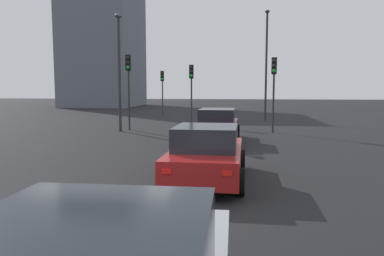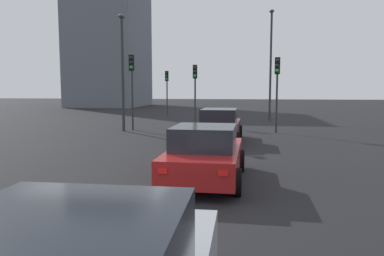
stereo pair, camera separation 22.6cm
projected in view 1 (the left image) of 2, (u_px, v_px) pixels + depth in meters
name	position (u px, v px, depth m)	size (l,w,h in m)	color
ground_plane	(115.00, 219.00, 7.18)	(160.00, 160.00, 0.20)	black
car_maroon_left_lead	(217.00, 126.00, 16.94)	(4.65, 2.04, 1.52)	#510F16
car_red_left_second	(207.00, 154.00, 9.70)	(4.18, 2.06, 1.47)	maroon
traffic_light_near_left	(162.00, 84.00, 32.95)	(0.32, 0.29, 3.99)	#2D2D30
traffic_light_near_right	(128.00, 76.00, 21.44)	(0.32, 0.29, 4.37)	#2D2D30
traffic_light_far_left	(274.00, 79.00, 20.14)	(0.33, 0.30, 4.11)	#2D2D30
traffic_light_far_right	(191.00, 82.00, 24.63)	(0.32, 0.28, 4.00)	#2D2D30
street_lamp_kerbside	(119.00, 62.00, 20.76)	(0.56, 0.36, 6.55)	#2D2D30
street_lamp_far	(266.00, 57.00, 28.00)	(0.56, 0.36, 8.28)	#2D2D30
building_facade_left	(104.00, 43.00, 50.79)	(11.49, 8.92, 17.37)	slate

